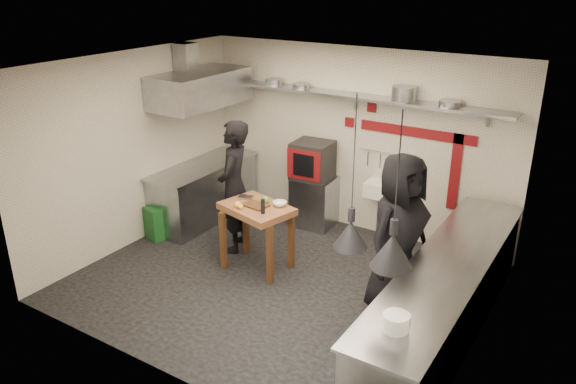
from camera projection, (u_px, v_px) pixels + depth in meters
The scene contains 47 objects.
floor at pixel (280, 282), 7.35m from camera, with size 5.00×5.00×0.00m, color black.
ceiling at pixel (279, 66), 6.31m from camera, with size 5.00×5.00×0.00m, color beige.
wall_back at pixel (355, 141), 8.48m from camera, with size 5.00×0.04×2.80m, color silver.
wall_front at pixel (155, 251), 5.18m from camera, with size 5.00×0.04×2.80m, color silver.
wall_left at pixel (134, 150), 8.07m from camera, with size 0.04×4.20×2.80m, color silver.
wall_right at pixel (489, 230), 5.59m from camera, with size 0.04×4.20×2.80m, color silver.
red_band_horiz at pixel (416, 132), 7.89m from camera, with size 1.70×0.02×0.14m, color maroon.
red_band_vert at pixel (455, 172), 7.77m from camera, with size 0.14×0.02×1.10m, color maroon.
red_tile_a at pixel (372, 107), 8.14m from camera, with size 0.14×0.02×0.14m, color maroon.
red_tile_b at pixel (349, 122), 8.41m from camera, with size 0.14×0.02×0.14m, color maroon.
back_shelf at pixel (352, 96), 8.07m from camera, with size 4.60×0.34×0.04m, color gray.
shelf_bracket_left at pixel (251, 87), 9.17m from camera, with size 0.04×0.06×0.24m, color gray.
shelf_bracket_mid at pixel (356, 101), 8.23m from camera, with size 0.04×0.06×0.24m, color gray.
shelf_bracket_right at pixel (488, 118), 7.28m from camera, with size 0.04×0.06×0.24m, color gray.
pan_far_left at pixel (274, 82), 8.72m from camera, with size 0.26×0.26×0.09m, color gray.
pan_mid_left at pixel (301, 86), 8.48m from camera, with size 0.25×0.25×0.07m, color gray.
stock_pot at pixel (404, 94), 7.64m from camera, with size 0.33×0.33×0.20m, color gray.
pan_right at pixel (450, 104), 7.34m from camera, with size 0.29×0.29×0.08m, color gray.
oven_stand at pixel (314, 201), 8.87m from camera, with size 0.62×0.57×0.80m, color gray.
combi_oven at pixel (312, 160), 8.59m from camera, with size 0.57×0.53×0.58m, color black.
oven_door at pixel (304, 165), 8.39m from camera, with size 0.55×0.03×0.46m, color maroon.
oven_glass at pixel (303, 165), 8.37m from camera, with size 0.34×0.01×0.34m, color black.
hand_sink at pixel (382, 190), 8.30m from camera, with size 0.46×0.34×0.22m, color silver.
sink_tap at pixel (382, 178), 8.23m from camera, with size 0.03×0.03×0.14m, color gray.
sink_drain at pixel (379, 218), 8.43m from camera, with size 0.06×0.06×0.66m, color gray.
utensil_rail at pixel (388, 153), 8.20m from camera, with size 0.02×0.02×0.90m, color gray.
counter_right at pixel (445, 301), 6.12m from camera, with size 0.70×3.80×0.90m, color gray.
counter_right_top at pixel (449, 264), 5.94m from camera, with size 0.76×3.90×0.03m, color gray.
plate_stack at pixel (396, 322), 4.81m from camera, with size 0.23×0.23×0.15m, color silver.
small_bowl_right at pixel (400, 317), 4.97m from camera, with size 0.19×0.19×0.05m, color silver.
counter_left at pixel (204, 193), 9.07m from camera, with size 0.70×1.90×0.90m, color gray.
counter_left_top at pixel (202, 166), 8.90m from camera, with size 0.76×2.00×0.03m, color gray.
extractor_hood at pixel (200, 88), 8.42m from camera, with size 0.78×1.60×0.50m, color gray.
hood_duct at pixel (186, 60), 8.39m from camera, with size 0.28×0.28×0.50m, color gray.
green_bin at pixel (158, 222), 8.49m from camera, with size 0.30×0.30×0.50m, color #17521E.
prep_table at pixel (257, 237), 7.55m from camera, with size 0.92×0.64×0.92m, color brown, non-canonical shape.
cutting_board at pixel (256, 205), 7.37m from camera, with size 0.32×0.23×0.03m, color #4D2D18.
pepper_mill at pixel (263, 206), 7.11m from camera, with size 0.05×0.05×0.20m, color black.
lemon_a at pixel (237, 205), 7.32m from camera, with size 0.09×0.09×0.09m, color yellow.
lemon_b at pixel (240, 206), 7.27m from camera, with size 0.07×0.07×0.07m, color yellow.
veg_ball at pixel (265, 200), 7.44m from camera, with size 0.11×0.11×0.11m, color #5B853A.
steel_tray at pixel (246, 197), 7.62m from camera, with size 0.19×0.13×0.03m, color gray.
bowl at pixel (280, 204), 7.37m from camera, with size 0.19×0.19×0.06m, color silver.
heat_lamp_near at pixel (353, 175), 5.23m from camera, with size 0.34×0.34×1.52m, color black, non-canonical shape.
heat_lamp_far at pixel (397, 193), 4.65m from camera, with size 0.38×0.38×1.40m, color black, non-canonical shape.
chef_left at pixel (234, 187), 7.91m from camera, with size 0.70×0.46×1.92m, color black.
chef_right at pixel (399, 235), 6.45m from camera, with size 0.96×0.62×1.96m, color black.
Camera 1 is at (3.50, -5.34, 3.83)m, focal length 35.00 mm.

